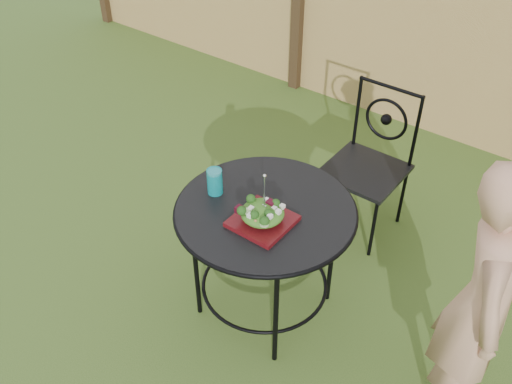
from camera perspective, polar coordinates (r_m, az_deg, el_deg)
ground at (r=3.44m, az=1.60°, el=-9.44°), size 60.00×60.00×0.00m
fence at (r=4.58m, az=18.89°, el=16.06°), size 8.00×0.12×1.90m
patio_table at (r=2.93m, az=0.93°, el=-3.73°), size 0.92×0.92×0.72m
patio_chair at (r=3.62m, az=11.32°, el=3.19°), size 0.46×0.46×0.95m
diner at (r=2.61m, az=21.82°, el=-10.28°), size 0.46×0.58×1.41m
salad_plate at (r=2.74m, az=0.65°, el=-2.93°), size 0.27×0.27×0.02m
salad at (r=2.71m, az=0.66°, el=-2.11°), size 0.21×0.21×0.08m
fork at (r=2.62m, az=0.85°, el=-0.04°), size 0.01×0.01×0.18m
drinking_glass at (r=2.90m, az=-4.14°, el=1.06°), size 0.08×0.08×0.14m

